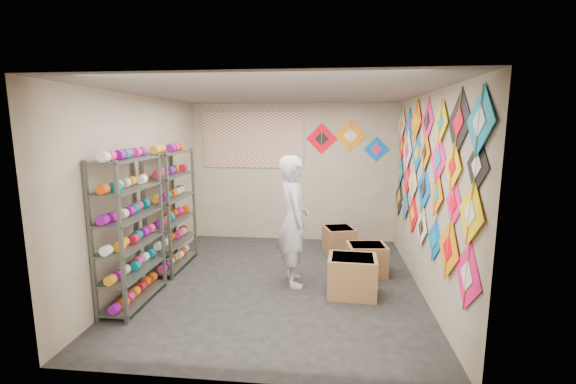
# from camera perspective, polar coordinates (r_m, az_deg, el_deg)

# --- Properties ---
(ground) EXTENTS (4.50, 4.50, 0.00)m
(ground) POSITION_cam_1_polar(r_m,az_deg,el_deg) (5.80, -1.33, -13.25)
(ground) COLOR black
(room_walls) EXTENTS (4.50, 4.50, 4.50)m
(room_walls) POSITION_cam_1_polar(r_m,az_deg,el_deg) (5.38, -1.40, 3.10)
(room_walls) COLOR tan
(room_walls) RESTS_ON ground
(shelf_rack_front) EXTENTS (0.40, 1.10, 1.90)m
(shelf_rack_front) POSITION_cam_1_polar(r_m,az_deg,el_deg) (5.26, -22.36, -5.50)
(shelf_rack_front) COLOR #4C5147
(shelf_rack_front) RESTS_ON ground
(shelf_rack_back) EXTENTS (0.40, 1.10, 1.90)m
(shelf_rack_back) POSITION_cam_1_polar(r_m,az_deg,el_deg) (6.40, -16.87, -2.57)
(shelf_rack_back) COLOR #4C5147
(shelf_rack_back) RESTS_ON ground
(string_spools) EXTENTS (0.12, 2.36, 0.12)m
(string_spools) POSITION_cam_1_polar(r_m,az_deg,el_deg) (5.80, -19.39, -2.98)
(string_spools) COLOR #FF2581
(string_spools) RESTS_ON ground
(kite_wall_display) EXTENTS (0.06, 4.26, 2.10)m
(kite_wall_display) POSITION_cam_1_polar(r_m,az_deg,el_deg) (5.48, 19.61, 2.72)
(kite_wall_display) COLOR #FB166C
(kite_wall_display) RESTS_ON room_walls
(back_wall_kites) EXTENTS (1.59, 0.02, 0.81)m
(back_wall_kites) POSITION_cam_1_polar(r_m,az_deg,el_deg) (7.55, 8.58, 7.60)
(back_wall_kites) COLOR #F90014
(back_wall_kites) RESTS_ON room_walls
(poster) EXTENTS (2.00, 0.01, 1.10)m
(poster) POSITION_cam_1_polar(r_m,az_deg,el_deg) (7.68, -5.21, 7.70)
(poster) COLOR #87489D
(poster) RESTS_ON room_walls
(shopkeeper) EXTENTS (0.92, 0.81, 1.87)m
(shopkeeper) POSITION_cam_1_polar(r_m,az_deg,el_deg) (5.50, 0.82, -4.29)
(shopkeeper) COLOR beige
(shopkeeper) RESTS_ON ground
(carton_a) EXTENTS (0.67, 0.57, 0.54)m
(carton_a) POSITION_cam_1_polar(r_m,az_deg,el_deg) (5.39, 9.47, -12.15)
(carton_a) COLOR olive
(carton_a) RESTS_ON ground
(carton_b) EXTENTS (0.63, 0.54, 0.47)m
(carton_b) POSITION_cam_1_polar(r_m,az_deg,el_deg) (6.15, 11.54, -9.74)
(carton_b) COLOR olive
(carton_b) RESTS_ON ground
(carton_c) EXTENTS (0.62, 0.66, 0.48)m
(carton_c) POSITION_cam_1_polar(r_m,az_deg,el_deg) (7.04, 7.55, -7.11)
(carton_c) COLOR olive
(carton_c) RESTS_ON ground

